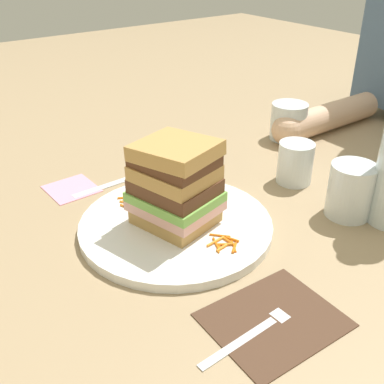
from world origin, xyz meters
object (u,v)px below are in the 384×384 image
object	(u,v)px
sandwich	(175,185)
knife	(122,180)
empty_tumbler_0	(295,163)
main_plate	(176,225)
fork	(260,326)
empty_tumbler_1	(289,121)
juice_glass	(350,193)
napkin_pink	(72,188)
napkin_dark	(274,319)

from	to	relation	value
sandwich	knife	size ratio (longest dim) A/B	0.67
empty_tumbler_0	knife	bearing A→B (deg)	-126.62
main_plate	fork	xyz separation A→B (m)	(0.22, -0.04, -0.00)
empty_tumbler_1	empty_tumbler_0	bearing A→B (deg)	-43.50
fork	sandwich	bearing A→B (deg)	170.00
juice_glass	empty_tumbler_0	bearing A→B (deg)	172.95
empty_tumbler_0	fork	bearing A→B (deg)	-52.90
fork	knife	distance (m)	0.41
fork	juice_glass	distance (m)	0.30
empty_tumbler_1	sandwich	bearing A→B (deg)	-69.47
juice_glass	empty_tumbler_1	distance (m)	0.31
main_plate	napkin_pink	xyz separation A→B (m)	(-0.21, -0.07, -0.01)
knife	fork	bearing A→B (deg)	-6.90
napkin_dark	knife	distance (m)	0.41
main_plate	napkin_pink	size ratio (longest dim) A/B	3.48
main_plate	empty_tumbler_1	bearing A→B (deg)	110.45
napkin_dark	fork	distance (m)	0.02
sandwich	empty_tumbler_1	xyz separation A→B (m)	(-0.15, 0.39, -0.04)
fork	main_plate	bearing A→B (deg)	170.00
knife	juice_glass	bearing A→B (deg)	36.64
juice_glass	sandwich	bearing A→B (deg)	-117.40
sandwich	empty_tumbler_0	distance (m)	0.26
juice_glass	napkin_pink	xyz separation A→B (m)	(-0.34, -0.31, -0.04)
knife	empty_tumbler_0	bearing A→B (deg)	53.38
napkin_dark	fork	bearing A→B (deg)	-88.11
fork	juice_glass	xyz separation A→B (m)	(-0.10, 0.28, 0.03)
juice_glass	empty_tumbler_0	size ratio (longest dim) A/B	1.17
sandwich	napkin_dark	world-z (taller)	sandwich
fork	napkin_pink	bearing A→B (deg)	-175.37
napkin_dark	knife	bearing A→B (deg)	176.21
napkin_dark	napkin_pink	xyz separation A→B (m)	(-0.43, -0.06, -0.00)
main_plate	empty_tumbler_1	world-z (taller)	empty_tumbler_1
sandwich	empty_tumbler_0	size ratio (longest dim) A/B	1.84
fork	empty_tumbler_1	size ratio (longest dim) A/B	2.17
napkin_dark	empty_tumbler_0	distance (m)	0.35
napkin_dark	juice_glass	bearing A→B (deg)	110.41
juice_glass	empty_tumbler_1	world-z (taller)	juice_glass
napkin_dark	empty_tumbler_1	bearing A→B (deg)	131.85
main_plate	empty_tumbler_1	size ratio (longest dim) A/B	3.73
empty_tumbler_0	napkin_pink	distance (m)	0.39
knife	juice_glass	distance (m)	0.39
main_plate	empty_tumbler_0	xyz separation A→B (m)	(-0.00, 0.26, 0.03)
empty_tumbler_1	napkin_pink	world-z (taller)	empty_tumbler_1
knife	empty_tumbler_0	distance (m)	0.31
knife	napkin_pink	world-z (taller)	same
juice_glass	knife	bearing A→B (deg)	-143.36
napkin_dark	sandwich	bearing A→B (deg)	175.68
empty_tumbler_0	empty_tumbler_1	distance (m)	0.20
main_plate	knife	world-z (taller)	main_plate
juice_glass	napkin_pink	size ratio (longest dim) A/B	1.04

